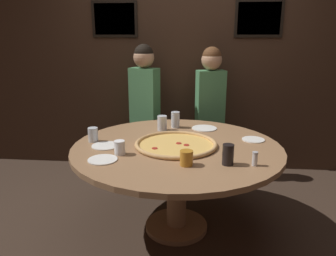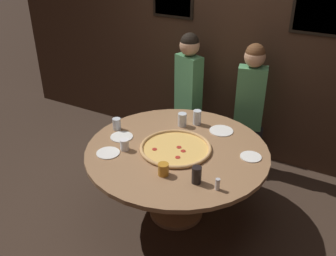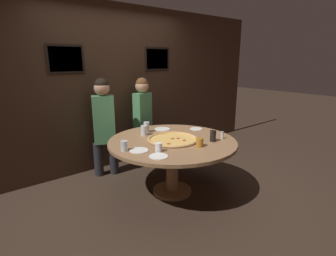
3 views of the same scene
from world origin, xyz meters
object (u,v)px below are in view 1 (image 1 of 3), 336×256
object	(u,v)px
drink_cup_near_right	(93,135)
white_plate_right_side	(204,128)
drink_cup_front_edge	(186,158)
drink_cup_beside_pizza	(175,120)
diner_far_left	(145,104)
white_plate_beside_cup	(253,140)
drink_cup_near_left	(228,155)
drink_cup_far_left	(162,123)
condiment_shaker	(255,159)
white_plate_left_side	(103,160)
drink_cup_centre_back	(120,148)
giant_pizza	(176,144)
white_plate_far_back	(105,146)
dining_table	(177,160)
diner_far_right	(210,105)

from	to	relation	value
drink_cup_near_right	white_plate_right_side	xyz separation A→B (m)	(0.91, 0.46, -0.05)
drink_cup_front_edge	drink_cup_beside_pizza	size ratio (longest dim) A/B	0.68
diner_far_left	white_plate_beside_cup	bearing A→B (deg)	161.12
drink_cup_near_left	drink_cup_beside_pizza	xyz separation A→B (m)	(-0.41, 0.88, 0.00)
drink_cup_far_left	drink_cup_near_left	bearing A→B (deg)	-55.99
drink_cup_near_left	condiment_shaker	bearing A→B (deg)	-0.92
white_plate_left_side	white_plate_beside_cup	bearing A→B (deg)	26.34
drink_cup_front_edge	condiment_shaker	distance (m)	0.45
drink_cup_centre_back	drink_cup_front_edge	world-z (taller)	drink_cup_centre_back
drink_cup_beside_pizza	white_plate_right_side	size ratio (longest dim) A/B	0.65
drink_cup_centre_back	diner_far_left	distance (m)	1.32
giant_pizza	drink_cup_far_left	xyz separation A→B (m)	(-0.15, 0.43, 0.05)
drink_cup_beside_pizza	white_plate_far_back	bearing A→B (deg)	-130.95
drink_cup_centre_back	drink_cup_near_right	world-z (taller)	drink_cup_near_right
giant_pizza	condiment_shaker	bearing A→B (deg)	-32.94
white_plate_far_back	drink_cup_centre_back	bearing A→B (deg)	-47.46
drink_cup_near_right	white_plate_right_side	distance (m)	1.02
drink_cup_beside_pizza	white_plate_right_side	distance (m)	0.28
white_plate_right_side	drink_cup_beside_pizza	bearing A→B (deg)	176.32
giant_pizza	drink_cup_front_edge	world-z (taller)	drink_cup_front_edge
dining_table	giant_pizza	size ratio (longest dim) A/B	2.54
drink_cup_beside_pizza	white_plate_far_back	size ratio (longest dim) A/B	0.70
condiment_shaker	diner_far_left	bearing A→B (deg)	123.70
drink_cup_near_right	diner_far_right	distance (m)	1.47
drink_cup_near_right	diner_far_left	distance (m)	1.08
drink_cup_beside_pizza	white_plate_right_side	bearing A→B (deg)	-3.68
drink_cup_centre_back	drink_cup_far_left	xyz separation A→B (m)	(0.24, 0.65, 0.02)
drink_cup_near_left	drink_cup_far_left	bearing A→B (deg)	124.01
white_plate_far_back	white_plate_right_side	bearing A→B (deg)	36.11
diner_far_right	giant_pizza	bearing A→B (deg)	60.53
white_plate_right_side	dining_table	bearing A→B (deg)	-114.18
white_plate_left_side	condiment_shaker	size ratio (longest dim) A/B	2.12
white_plate_beside_cup	condiment_shaker	size ratio (longest dim) A/B	1.90
dining_table	white_plate_far_back	bearing A→B (deg)	-172.77
white_plate_right_side	diner_far_right	xyz separation A→B (m)	(0.07, 0.63, 0.08)
drink_cup_far_left	white_plate_beside_cup	size ratio (longest dim) A/B	0.73
drink_cup_beside_pizza	white_plate_right_side	world-z (taller)	drink_cup_beside_pizza
drink_cup_beside_pizza	dining_table	bearing A→B (deg)	-84.77
dining_table	drink_cup_far_left	bearing A→B (deg)	111.30
white_plate_right_side	white_plate_beside_cup	xyz separation A→B (m)	(0.40, -0.31, 0.00)
drink_cup_near_left	condiment_shaker	world-z (taller)	drink_cup_near_left
white_plate_right_side	white_plate_far_back	bearing A→B (deg)	-143.89
giant_pizza	diner_far_right	distance (m)	1.18
white_plate_far_back	diner_far_left	world-z (taller)	diner_far_left
white_plate_beside_cup	drink_cup_near_left	bearing A→B (deg)	-114.90
drink_cup_centre_back	white_plate_left_side	distance (m)	0.16
drink_cup_near_left	drink_cup_far_left	size ratio (longest dim) A/B	1.05
drink_cup_centre_back	drink_cup_near_left	bearing A→B (deg)	-9.30
white_plate_right_side	white_plate_far_back	world-z (taller)	same
drink_cup_front_edge	white_plate_left_side	distance (m)	0.59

